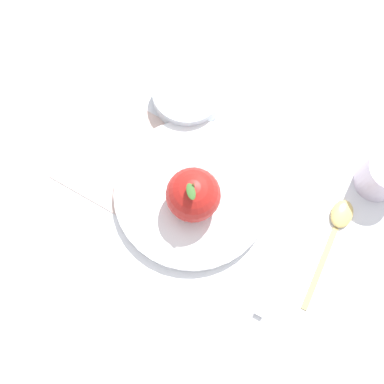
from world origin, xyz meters
name	(u,v)px	position (x,y,z in m)	size (l,w,h in m)	color
ground_plane	(221,204)	(0.00, 0.00, 0.00)	(2.40, 2.40, 0.00)	silver
dinner_plate	(192,194)	(0.00, -0.05, 0.01)	(0.25, 0.25, 0.02)	white
apple	(193,195)	(0.02, -0.04, 0.06)	(0.08, 0.08, 0.09)	#B21E19
side_bowl	(187,94)	(-0.16, -0.11, 0.02)	(0.12, 0.12, 0.04)	silver
cup	(384,175)	(-0.12, 0.23, 0.04)	(0.07, 0.07, 0.07)	silver
knife	(282,265)	(0.06, 0.12, 0.00)	(0.21, 0.05, 0.01)	silver
spoon	(337,227)	(-0.02, 0.19, 0.01)	(0.19, 0.04, 0.01)	#D8B766
linen_napkin	(113,151)	(-0.03, -0.20, 0.00)	(0.14, 0.18, 0.00)	beige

